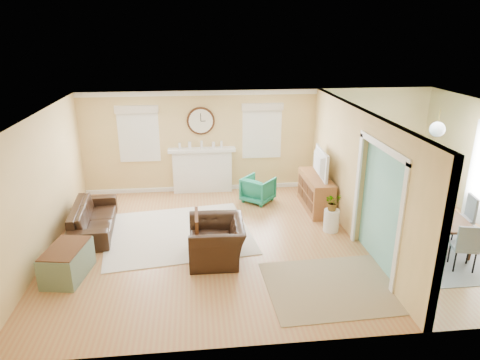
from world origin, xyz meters
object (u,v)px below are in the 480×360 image
dining_table (433,226)px  credenza (316,192)px  eames_chair (217,241)px  sofa (93,218)px  green_chair (258,189)px

dining_table → credenza: bearing=53.1°
credenza → dining_table: credenza is taller
eames_chair → dining_table: bearing=94.4°
sofa → credenza: (4.95, 0.67, 0.10)m
eames_chair → green_chair: (1.17, 2.68, -0.06)m
eames_chair → credenza: size_ratio=0.76×
eames_chair → credenza: (2.45, 2.11, 0.03)m
eames_chair → green_chair: bearing=157.4°
green_chair → credenza: bearing=-163.7°
green_chair → credenza: credenza is taller
eames_chair → dining_table: size_ratio=0.65×
eames_chair → green_chair: size_ratio=1.65×
sofa → eames_chair: (2.50, -1.44, 0.07)m
green_chair → eames_chair: bearing=106.7°
sofa → green_chair: size_ratio=2.96×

